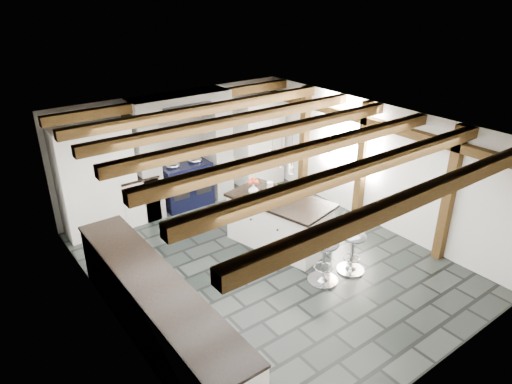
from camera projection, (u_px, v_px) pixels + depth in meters
ground at (266, 262)px, 7.54m from camera, size 6.00×6.00×0.00m
room_shell at (187, 184)px, 7.80m from camera, size 6.00×6.03×6.00m
range_cooker at (186, 184)px, 9.30m from camera, size 1.00×0.63×0.99m
kitchen_island at (279, 221)px, 7.89m from camera, size 1.31×1.94×1.17m
bar_stool_near at (353, 243)px, 7.11m from camera, size 0.44×0.44×0.81m
bar_stool_far at (324, 251)px, 6.84m from camera, size 0.47×0.47×0.87m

